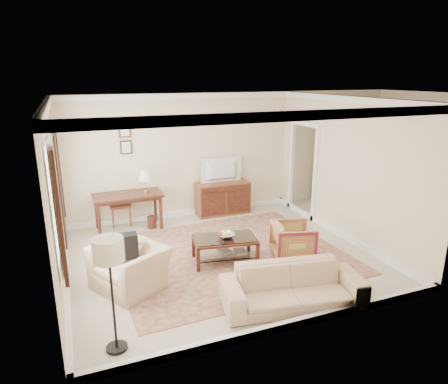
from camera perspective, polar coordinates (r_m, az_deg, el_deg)
room_shell at (r=6.95m, az=-0.63°, el=9.68°), size 5.51×5.01×2.91m
annex_bedroom at (r=10.72m, az=20.04°, el=-0.59°), size 3.00×2.70×2.90m
window_front at (r=6.00m, az=-22.81°, el=-1.70°), size 0.12×1.56×1.80m
window_rear at (r=7.55m, az=-22.75°, el=1.82°), size 0.12×1.56×1.80m
doorway at (r=9.74m, az=11.20°, el=2.95°), size 0.10×1.12×2.25m
rug at (r=7.67m, az=0.59°, el=-8.90°), size 4.31×3.74×0.01m
writing_desk at (r=8.93m, az=-13.59°, el=-0.97°), size 1.47×0.73×0.80m
desk_chair at (r=9.30m, az=-14.69°, el=-1.44°), size 0.49×0.49×1.05m
desk_lamp at (r=8.89m, az=-11.13°, el=1.53°), size 0.32×0.32×0.50m
framed_prints at (r=9.09m, az=-13.90°, el=7.40°), size 0.25×0.04×0.68m
sideboard at (r=9.74m, az=-0.22°, el=-0.85°), size 1.30×0.50×0.80m
tv at (r=9.50m, az=-0.19°, el=4.22°), size 0.97×0.56×0.13m
coffee_table at (r=7.26m, az=0.11°, el=-7.30°), size 1.22×0.84×0.48m
fruit_bowl at (r=7.20m, az=0.33°, el=-6.10°), size 0.42×0.42×0.10m
book_a at (r=7.33m, az=-0.59°, el=-8.62°), size 0.28×0.12×0.38m
book_b at (r=7.37m, az=1.51°, el=-8.52°), size 0.28×0.09×0.38m
striped_armchair at (r=7.52m, az=9.83°, el=-6.66°), size 0.84×0.88×0.74m
club_armchair at (r=6.56m, az=-13.38°, el=-9.48°), size 1.13×1.27×0.93m
backpack at (r=6.55m, az=-13.69°, el=-7.19°), size 0.38×0.38×0.40m
sofa at (r=6.03m, az=9.82°, el=-12.36°), size 2.13×0.96×0.81m
floor_lamp at (r=4.87m, az=-16.10°, el=-9.09°), size 0.37×0.37×1.49m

